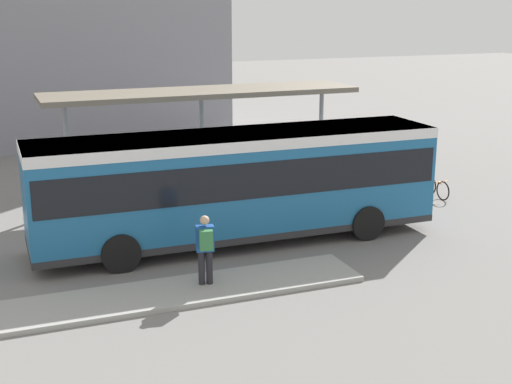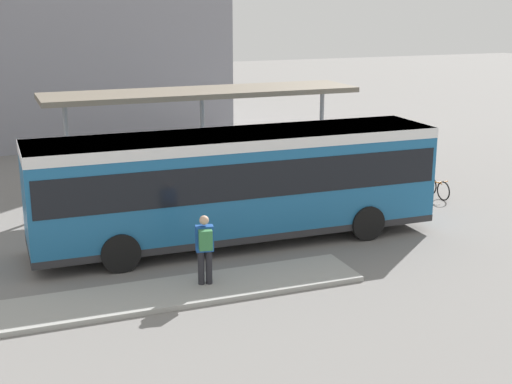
{
  "view_description": "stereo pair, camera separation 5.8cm",
  "coord_description": "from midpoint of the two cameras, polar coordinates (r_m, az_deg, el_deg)",
  "views": [
    {
      "loc": [
        -6.76,
        -18.69,
        6.88
      ],
      "look_at": [
        0.59,
        0.0,
        1.45
      ],
      "focal_mm": 50.0,
      "sensor_mm": 36.0,
      "label": 1
    },
    {
      "loc": [
        -6.7,
        -18.72,
        6.88
      ],
      "look_at": [
        0.59,
        0.0,
        1.45
      ],
      "focal_mm": 50.0,
      "sensor_mm": 36.0,
      "label": 2
    }
  ],
  "objects": [
    {
      "name": "pedestrian_waiting",
      "position": [
        17.33,
        -4.02,
        -4.31
      ],
      "size": [
        0.46,
        0.5,
        1.76
      ],
      "rotation": [
        0.0,
        0.0,
        1.39
      ],
      "color": "#232328",
      "rests_on": "curb_island"
    },
    {
      "name": "city_bus",
      "position": [
        20.5,
        -1.43,
        1.01
      ],
      "size": [
        11.8,
        2.75,
        3.23
      ],
      "rotation": [
        0.0,
        0.0,
        -0.01
      ],
      "color": "#1E6093",
      "rests_on": "ground_plane"
    },
    {
      "name": "ground_plane",
      "position": [
        21.03,
        -1.42,
        -3.98
      ],
      "size": [
        120.0,
        120.0,
        0.0
      ],
      "primitive_type": "plane",
      "color": "slate"
    },
    {
      "name": "bicycle_orange",
      "position": [
        26.42,
        14.19,
        0.35
      ],
      "size": [
        0.48,
        1.64,
        0.71
      ],
      "rotation": [
        0.0,
        0.0,
        -1.51
      ],
      "color": "black",
      "rests_on": "ground_plane"
    },
    {
      "name": "station_shelter",
      "position": [
        25.3,
        -4.29,
        7.73
      ],
      "size": [
        11.1,
        2.63,
        3.83
      ],
      "color": "#706656",
      "rests_on": "ground_plane"
    },
    {
      "name": "curb_island",
      "position": [
        17.5,
        -5.7,
        -7.9
      ],
      "size": [
        8.9,
        1.8,
        0.12
      ],
      "color": "#9E9E99",
      "rests_on": "ground_plane"
    },
    {
      "name": "bicycle_red",
      "position": [
        27.74,
        12.24,
        1.22
      ],
      "size": [
        0.48,
        1.78,
        0.77
      ],
      "rotation": [
        0.0,
        0.0,
        1.46
      ],
      "color": "black",
      "rests_on": "ground_plane"
    },
    {
      "name": "bicycle_black",
      "position": [
        27.08,
        13.2,
        0.78
      ],
      "size": [
        0.48,
        1.67,
        0.72
      ],
      "rotation": [
        0.0,
        0.0,
        -1.51
      ],
      "color": "black",
      "rests_on": "ground_plane"
    }
  ]
}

